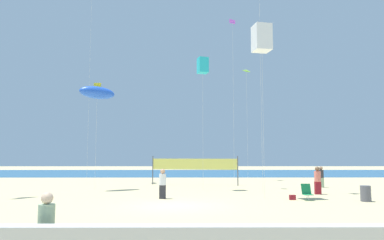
% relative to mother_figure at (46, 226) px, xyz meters
% --- Properties ---
extents(ground_plane, '(120.00, 120.00, 0.00)m').
position_rel_mother_figure_xyz_m(ground_plane, '(2.56, 9.61, -0.88)').
color(ground_plane, '#D1BC89').
extents(ocean_band, '(120.00, 20.00, 0.01)m').
position_rel_mother_figure_xyz_m(ocean_band, '(2.56, 41.64, -0.88)').
color(ocean_band, '#28608C').
rests_on(ocean_band, ground).
extents(mother_figure, '(0.38, 0.38, 1.66)m').
position_rel_mother_figure_xyz_m(mother_figure, '(0.00, 0.00, 0.00)').
color(mother_figure, navy).
rests_on(mother_figure, ground).
extents(beachgoer_charcoal_shirt, '(0.37, 0.37, 1.61)m').
position_rel_mother_figure_xyz_m(beachgoer_charcoal_shirt, '(13.50, 19.62, -0.03)').
color(beachgoer_charcoal_shirt, '#99B28C').
rests_on(beachgoer_charcoal_shirt, ground).
extents(beachgoer_white_shirt, '(0.39, 0.39, 1.70)m').
position_rel_mother_figure_xyz_m(beachgoer_white_shirt, '(1.77, 12.52, 0.02)').
color(beachgoer_white_shirt, '#2D2D33').
rests_on(beachgoer_white_shirt, ground).
extents(beachgoer_coral_shirt, '(0.40, 0.40, 1.75)m').
position_rel_mother_figure_xyz_m(beachgoer_coral_shirt, '(11.51, 14.78, 0.05)').
color(beachgoer_coral_shirt, maroon).
rests_on(beachgoer_coral_shirt, ground).
extents(folding_beach_chair, '(0.52, 0.65, 0.89)m').
position_rel_mother_figure_xyz_m(folding_beach_chair, '(9.87, 11.85, -0.42)').
color(folding_beach_chair, '#1E8C4C').
rests_on(folding_beach_chair, ground).
extents(trash_barrel, '(0.55, 0.55, 0.85)m').
position_rel_mother_figure_xyz_m(trash_barrel, '(12.86, 11.23, -0.46)').
color(trash_barrel, '#595960').
rests_on(trash_barrel, ground).
extents(volleyball_net, '(7.16, 1.48, 2.40)m').
position_rel_mother_figure_xyz_m(volleyball_net, '(3.72, 21.95, 0.74)').
color(volleyball_net, '#4C4C51').
rests_on(volleyball_net, ground).
extents(beach_handbag, '(0.34, 0.17, 0.28)m').
position_rel_mother_figure_xyz_m(beach_handbag, '(9.08, 11.94, -0.75)').
color(beach_handbag, maroon).
rests_on(beach_handbag, ground).
extents(kite_blue_inflatable, '(2.72, 2.18, 7.74)m').
position_rel_mother_figure_xyz_m(kite_blue_inflatable, '(-3.43, 17.61, 6.14)').
color(kite_blue_inflatable, silver).
rests_on(kite_blue_inflatable, ground).
extents(kite_violet_diamond, '(0.67, 0.67, 13.02)m').
position_rel_mother_figure_xyz_m(kite_violet_diamond, '(6.68, 18.72, 11.57)').
color(kite_violet_diamond, silver).
rests_on(kite_violet_diamond, ground).
extents(kite_white_box, '(1.16, 1.16, 10.26)m').
position_rel_mother_figure_xyz_m(kite_white_box, '(7.64, 12.51, 8.58)').
color(kite_white_box, silver).
rests_on(kite_white_box, ground).
extents(kite_cyan_box, '(0.88, 0.88, 9.60)m').
position_rel_mother_figure_xyz_m(kite_cyan_box, '(4.28, 17.46, 8.13)').
color(kite_cyan_box, silver).
rests_on(kite_cyan_box, ground).
extents(kite_lime_diamond, '(0.83, 0.82, 11.18)m').
position_rel_mother_figure_xyz_m(kite_lime_diamond, '(9.09, 27.43, 10.00)').
color(kite_lime_diamond, silver).
rests_on(kite_lime_diamond, ground).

